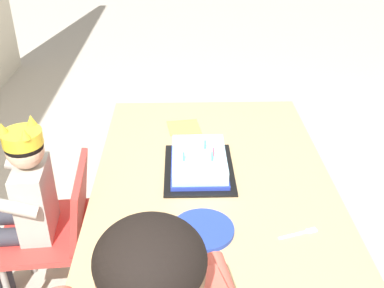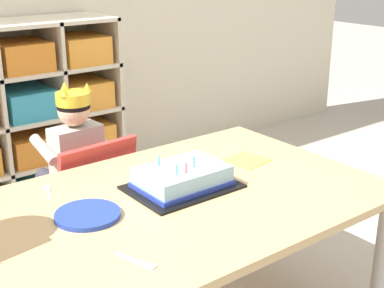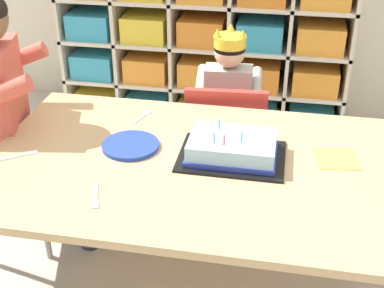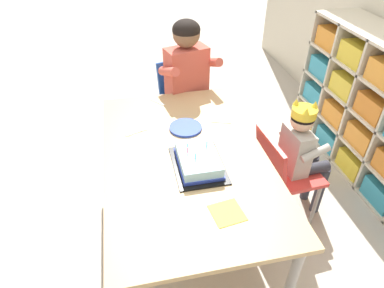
{
  "view_description": "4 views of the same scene",
  "coord_description": "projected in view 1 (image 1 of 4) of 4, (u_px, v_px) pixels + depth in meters",
  "views": [
    {
      "loc": [
        -1.39,
        0.12,
        1.56
      ],
      "look_at": [
        -0.01,
        0.08,
        0.77
      ],
      "focal_mm": 43.03,
      "sensor_mm": 36.0,
      "label": 1
    },
    {
      "loc": [
        -0.93,
        -1.34,
        1.36
      ],
      "look_at": [
        0.08,
        -0.03,
        0.77
      ],
      "focal_mm": 51.91,
      "sensor_mm": 36.0,
      "label": 2
    },
    {
      "loc": [
        0.25,
        -1.48,
        1.51
      ],
      "look_at": [
        -0.03,
        0.01,
        0.64
      ],
      "focal_mm": 49.08,
      "sensor_mm": 36.0,
      "label": 3
    },
    {
      "loc": [
        1.44,
        -0.26,
        1.75
      ],
      "look_at": [
        0.06,
        0.03,
        0.7
      ],
      "focal_mm": 31.47,
      "sensor_mm": 36.0,
      "label": 4
    }
  ],
  "objects": [
    {
      "name": "fork_near_cake_tray",
      "position": [
        125.0,
        236.0,
        1.44
      ],
      "size": [
        0.05,
        0.12,
        0.0
      ],
      "rotation": [
        0.0,
        0.0,
        4.41
      ],
      "color": "white",
      "rests_on": "activity_table"
    },
    {
      "name": "classroom_chair_blue",
      "position": [
        58.0,
        226.0,
        1.79
      ],
      "size": [
        0.4,
        0.36,
        0.63
      ],
      "rotation": [
        0.0,
        0.0,
        3.21
      ],
      "color": "red",
      "rests_on": "ground"
    },
    {
      "name": "birthday_cake_on_tray",
      "position": [
        199.0,
        163.0,
        1.76
      ],
      "size": [
        0.36,
        0.27,
        0.11
      ],
      "color": "black",
      "rests_on": "activity_table"
    },
    {
      "name": "child_with_crown",
      "position": [
        23.0,
        198.0,
        1.71
      ],
      "size": [
        0.31,
        0.31,
        0.84
      ],
      "rotation": [
        0.0,
        0.0,
        3.21
      ],
      "color": "#B2ADA3",
      "rests_on": "ground"
    },
    {
      "name": "activity_table",
      "position": [
        214.0,
        197.0,
        1.72
      ],
      "size": [
        1.45,
        0.89,
        0.58
      ],
      "color": "tan",
      "rests_on": "ground"
    },
    {
      "name": "fork_at_table_front_edge",
      "position": [
        300.0,
        233.0,
        1.46
      ],
      "size": [
        0.06,
        0.13,
        0.0
      ],
      "rotation": [
        0.0,
        0.0,
        1.88
      ],
      "color": "white",
      "rests_on": "activity_table"
    },
    {
      "name": "paper_napkin_square",
      "position": [
        184.0,
        127.0,
        2.08
      ],
      "size": [
        0.16,
        0.16,
        0.0
      ],
      "primitive_type": "cube",
      "rotation": [
        0.0,
        0.0,
        0.14
      ],
      "color": "#F4DB4C",
      "rests_on": "activity_table"
    },
    {
      "name": "paper_plate_stack",
      "position": [
        203.0,
        230.0,
        1.46
      ],
      "size": [
        0.2,
        0.2,
        0.01
      ],
      "primitive_type": "cylinder",
      "color": "#233DA3",
      "rests_on": "activity_table"
    }
  ]
}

